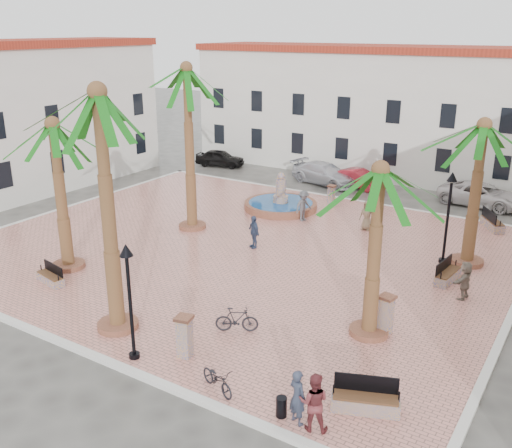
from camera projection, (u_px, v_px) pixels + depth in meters
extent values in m
plane|color=#56544F|center=(239.00, 250.00, 29.10)|extent=(120.00, 120.00, 0.00)
cube|color=tan|center=(239.00, 249.00, 29.08)|extent=(26.00, 22.00, 0.15)
cube|color=silver|center=(332.00, 197.00, 37.85)|extent=(26.30, 0.30, 0.16)
cube|color=silver|center=(67.00, 345.00, 20.29)|extent=(26.30, 0.30, 0.16)
cube|color=silver|center=(512.00, 314.00, 22.50)|extent=(0.30, 22.30, 0.16)
cube|color=silver|center=(67.00, 208.00, 35.65)|extent=(0.30, 22.30, 0.16)
cube|color=silver|center=(385.00, 114.00, 43.59)|extent=(30.00, 7.00, 9.00)
cube|color=maroon|center=(389.00, 49.00, 42.03)|extent=(30.40, 7.40, 0.50)
cube|color=black|center=(219.00, 134.00, 48.20)|extent=(1.00, 0.12, 1.60)
cube|color=black|center=(257.00, 138.00, 46.30)|extent=(1.00, 0.12, 1.60)
cube|color=black|center=(298.00, 143.00, 44.41)|extent=(1.00, 0.12, 1.60)
cube|color=black|center=(342.00, 148.00, 42.51)|extent=(1.00, 0.12, 1.60)
cube|color=black|center=(390.00, 154.00, 40.62)|extent=(1.00, 0.12, 1.60)
cube|color=black|center=(443.00, 160.00, 38.72)|extent=(1.00, 0.12, 1.60)
cube|color=black|center=(502.00, 167.00, 36.83)|extent=(1.00, 0.12, 1.60)
cube|color=black|center=(219.00, 98.00, 47.22)|extent=(1.00, 0.12, 1.60)
cube|color=black|center=(257.00, 101.00, 45.32)|extent=(1.00, 0.12, 1.60)
cube|color=black|center=(298.00, 104.00, 43.43)|extent=(1.00, 0.12, 1.60)
cube|color=black|center=(344.00, 108.00, 41.53)|extent=(1.00, 0.12, 1.60)
cube|color=black|center=(393.00, 112.00, 39.63)|extent=(1.00, 0.12, 1.60)
cube|color=black|center=(448.00, 116.00, 37.74)|extent=(1.00, 0.12, 1.60)
cube|color=black|center=(509.00, 121.00, 35.84)|extent=(1.00, 0.12, 1.60)
cube|color=black|center=(4.00, 175.00, 34.88)|extent=(0.12, 1.00, 1.60)
cube|color=black|center=(57.00, 163.00, 38.07)|extent=(0.12, 1.00, 1.60)
cube|color=black|center=(102.00, 152.00, 41.27)|extent=(0.12, 1.00, 1.60)
cube|color=black|center=(140.00, 143.00, 44.46)|extent=(0.12, 1.00, 1.60)
cube|color=black|center=(52.00, 118.00, 37.09)|extent=(0.12, 1.00, 1.60)
cube|color=black|center=(98.00, 110.00, 40.28)|extent=(0.12, 1.00, 1.60)
cube|color=black|center=(138.00, 104.00, 43.48)|extent=(0.12, 1.00, 1.60)
cylinder|color=#92543C|center=(281.00, 206.00, 35.13)|extent=(4.47, 4.47, 0.43)
cylinder|color=#194C8C|center=(281.00, 203.00, 35.06)|extent=(3.94, 3.94, 0.06)
cylinder|color=gray|center=(281.00, 202.00, 35.06)|extent=(0.96, 0.96, 0.85)
cylinder|color=gray|center=(281.00, 189.00, 34.78)|extent=(0.64, 0.64, 1.28)
sphere|color=gray|center=(281.00, 176.00, 34.52)|extent=(0.47, 0.47, 0.47)
cylinder|color=#92543C|center=(192.00, 226.00, 31.87)|extent=(1.51, 1.51, 0.23)
cylinder|color=brown|center=(189.00, 149.00, 30.45)|extent=(0.49, 0.49, 8.45)
sphere|color=brown|center=(186.00, 68.00, 29.07)|extent=(0.66, 0.66, 0.66)
cylinder|color=#92543C|center=(69.00, 265.00, 26.61)|extent=(1.51, 1.51, 0.23)
cylinder|color=brown|center=(61.00, 196.00, 25.51)|extent=(0.49, 0.49, 6.49)
sphere|color=brown|center=(52.00, 124.00, 24.44)|extent=(0.66, 0.66, 0.66)
cylinder|color=#92543C|center=(118.00, 325.00, 21.29)|extent=(1.52, 1.52, 0.23)
cylinder|color=brown|center=(108.00, 215.00, 19.87)|extent=(0.49, 0.49, 8.44)
sphere|color=brown|center=(97.00, 91.00, 18.48)|extent=(0.67, 0.67, 0.67)
cylinder|color=#92543C|center=(369.00, 331.00, 20.86)|extent=(1.43, 1.43, 0.21)
cylinder|color=brown|center=(374.00, 253.00, 19.85)|extent=(0.47, 0.47, 5.96)
sphere|color=brown|center=(381.00, 169.00, 18.87)|extent=(0.63, 0.63, 0.63)
cylinder|color=#92543C|center=(467.00, 261.00, 27.07)|extent=(1.54, 1.54, 0.23)
cylinder|color=brown|center=(475.00, 194.00, 25.98)|extent=(0.50, 0.50, 6.36)
sphere|color=brown|center=(484.00, 125.00, 24.94)|extent=(0.67, 0.67, 0.67)
cube|color=gray|center=(50.00, 279.00, 24.95)|extent=(1.70, 0.81, 0.36)
cube|color=#56351E|center=(50.00, 275.00, 24.88)|extent=(1.61, 0.75, 0.05)
cube|color=black|center=(53.00, 268.00, 24.93)|extent=(1.53, 0.35, 0.46)
cylinder|color=black|center=(41.00, 268.00, 25.35)|extent=(0.05, 0.05, 0.27)
cylinder|color=black|center=(58.00, 278.00, 24.34)|extent=(0.05, 0.05, 0.27)
cube|color=gray|center=(365.00, 404.00, 16.63)|extent=(2.07, 1.30, 0.44)
cube|color=#56351E|center=(366.00, 397.00, 16.55)|extent=(1.94, 1.21, 0.07)
cube|color=black|center=(366.00, 383.00, 16.68)|extent=(1.76, 0.75, 0.55)
cylinder|color=black|center=(333.00, 390.00, 16.67)|extent=(0.05, 0.05, 0.33)
cylinder|color=black|center=(399.00, 397.00, 16.34)|extent=(0.05, 0.05, 0.33)
cube|color=gray|center=(448.00, 277.00, 25.13)|extent=(0.77, 1.91, 0.41)
cube|color=#56351E|center=(448.00, 272.00, 25.05)|extent=(0.71, 1.80, 0.06)
cube|color=black|center=(444.00, 265.00, 25.10)|extent=(0.24, 1.75, 0.52)
cylinder|color=black|center=(441.00, 276.00, 24.37)|extent=(0.05, 0.05, 0.31)
cylinder|color=black|center=(456.00, 263.00, 25.66)|extent=(0.05, 0.05, 0.31)
cube|color=gray|center=(492.00, 225.00, 31.70)|extent=(1.60, 2.02, 0.45)
cube|color=#56351E|center=(493.00, 220.00, 31.62)|extent=(1.50, 1.89, 0.07)
cube|color=black|center=(489.00, 215.00, 31.51)|extent=(1.08, 1.62, 0.56)
cylinder|color=black|center=(500.00, 224.00, 30.68)|extent=(0.05, 0.05, 0.33)
cylinder|color=black|center=(487.00, 213.00, 32.47)|extent=(0.05, 0.05, 0.33)
cylinder|color=black|center=(134.00, 355.00, 19.37)|extent=(0.37, 0.37, 0.16)
cylinder|color=black|center=(130.00, 306.00, 18.75)|extent=(0.12, 0.12, 3.69)
cone|color=black|center=(126.00, 250.00, 18.10)|extent=(0.45, 0.45, 0.41)
sphere|color=beige|center=(126.00, 254.00, 18.15)|extent=(0.25, 0.25, 0.25)
cylinder|color=black|center=(443.00, 261.00, 27.19)|extent=(0.39, 0.39, 0.18)
cylinder|color=black|center=(447.00, 221.00, 26.54)|extent=(0.13, 0.13, 3.94)
cone|color=black|center=(452.00, 177.00, 25.84)|extent=(0.48, 0.48, 0.44)
sphere|color=beige|center=(452.00, 180.00, 25.89)|extent=(0.26, 0.26, 0.26)
cube|color=gray|center=(185.00, 338.00, 19.22)|extent=(0.52, 0.52, 1.41)
cube|color=#92543C|center=(184.00, 318.00, 18.97)|extent=(0.65, 0.65, 0.11)
cube|color=gray|center=(331.00, 196.00, 35.78)|extent=(0.37, 0.37, 1.19)
cube|color=#92543C|center=(332.00, 186.00, 35.57)|extent=(0.46, 0.46, 0.09)
cube|color=gray|center=(386.00, 316.00, 20.72)|extent=(0.50, 0.50, 1.40)
cube|color=#92543C|center=(387.00, 297.00, 20.47)|extent=(0.63, 0.63, 0.11)
cylinder|color=black|center=(281.00, 407.00, 16.38)|extent=(0.32, 0.32, 0.62)
imported|color=#2C3346|center=(298.00, 397.00, 15.94)|extent=(0.73, 0.61, 1.70)
imported|color=black|center=(217.00, 379.00, 17.49)|extent=(1.66, 1.07, 0.82)
imported|color=maroon|center=(314.00, 402.00, 15.68)|extent=(1.04, 0.93, 1.76)
imported|color=black|center=(237.00, 320.00, 20.91)|extent=(1.61, 1.18, 0.96)
imported|color=#877154|center=(367.00, 215.00, 31.33)|extent=(0.82, 0.55, 1.66)
imported|color=#334161|center=(254.00, 232.00, 28.78)|extent=(1.06, 0.87, 1.69)
imported|color=#57585C|center=(304.00, 206.00, 32.78)|extent=(0.99, 1.31, 1.80)
imported|color=#7B6D5F|center=(465.00, 280.00, 23.35)|extent=(0.70, 1.57, 1.63)
imported|color=black|center=(220.00, 158.00, 46.40)|extent=(4.24, 2.48, 1.35)
imported|color=#A81F2B|center=(359.00, 179.00, 40.16)|extent=(4.17, 2.14, 1.31)
imported|color=silver|center=(325.00, 174.00, 41.13)|extent=(5.57, 3.24, 1.52)
imported|color=silver|center=(482.00, 195.00, 36.07)|extent=(5.49, 2.99, 1.46)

